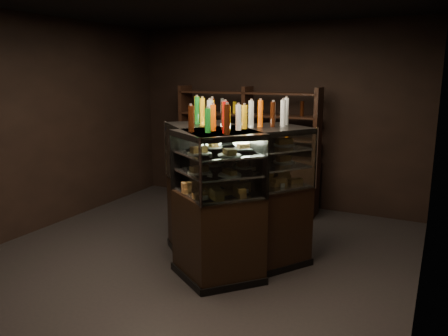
{
  "coord_description": "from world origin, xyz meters",
  "views": [
    {
      "loc": [
        2.57,
        -4.42,
        2.22
      ],
      "look_at": [
        0.55,
        -0.42,
        1.23
      ],
      "focal_mm": 35.0,
      "sensor_mm": 36.0,
      "label": 1
    }
  ],
  "objects": [
    {
      "name": "back_shelving",
      "position": [
        -0.27,
        2.05,
        0.61
      ],
      "size": [
        2.37,
        0.48,
        2.0
      ],
      "rotation": [
        0.0,
        0.0,
        0.03
      ],
      "color": "black",
      "rests_on": "ground"
    },
    {
      "name": "room_shell",
      "position": [
        0.0,
        0.0,
        1.94
      ],
      "size": [
        5.02,
        5.02,
        3.01
      ],
      "color": "black",
      "rests_on": "ground"
    },
    {
      "name": "display_case",
      "position": [
        0.46,
        -0.13,
        0.54
      ],
      "size": [
        1.9,
        1.66,
        1.63
      ],
      "rotation": [
        0.0,
        0.0,
        0.12
      ],
      "color": "black",
      "rests_on": "ground"
    },
    {
      "name": "ground",
      "position": [
        0.0,
        0.0,
        0.0
      ],
      "size": [
        5.0,
        5.0,
        0.0
      ],
      "primitive_type": "plane",
      "color": "black",
      "rests_on": "ground"
    },
    {
      "name": "bottles_top",
      "position": [
        0.46,
        -0.13,
        1.76
      ],
      "size": [
        1.21,
        1.08,
        0.3
      ],
      "color": "#D8590A",
      "rests_on": "display_case"
    },
    {
      "name": "potted_conifer",
      "position": [
        0.57,
        0.59,
        0.44
      ],
      "size": [
        0.36,
        0.36,
        0.76
      ],
      "rotation": [
        0.0,
        0.0,
        0.01
      ],
      "color": "black",
      "rests_on": "ground"
    },
    {
      "name": "food_display",
      "position": [
        0.46,
        -0.14,
        1.2
      ],
      "size": [
        1.39,
        1.22,
        0.49
      ],
      "color": "#CD9549",
      "rests_on": "display_case"
    }
  ]
}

